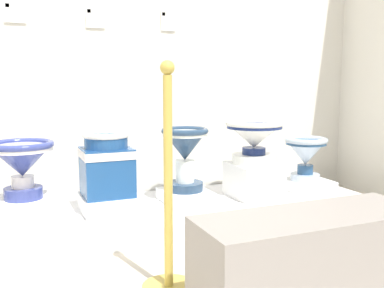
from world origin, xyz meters
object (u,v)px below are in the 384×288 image
plinth_block_central_ornate (108,203)px  stanchion_post_near_left (168,222)px  antique_toilet_central_ornate (107,162)px  plinth_block_leftmost (185,196)px  info_placard_first (15,12)px  antique_toilet_tall_cobalt (22,160)px  info_placard_second (95,17)px  info_placard_third (168,20)px  antique_toilet_leftmost (185,149)px  antique_toilet_pale_glazed (254,136)px  plinth_block_tall_cobalt (24,210)px  plinth_block_slender_white (305,184)px  museum_bench (312,260)px  plinth_block_pale_glazed (253,180)px  antique_toilet_slender_white (306,152)px

plinth_block_central_ornate → stanchion_post_near_left: (0.06, -0.97, 0.15)m
antique_toilet_central_ornate → plinth_block_leftmost: (0.55, 0.03, -0.28)m
info_placard_first → antique_toilet_tall_cobalt: bearing=-92.3°
info_placard_second → stanchion_post_near_left: info_placard_second is taller
antique_toilet_tall_cobalt → info_placard_second: bearing=39.4°
info_placard_first → stanchion_post_near_left: (0.55, -1.40, -1.07)m
plinth_block_central_ornate → info_placard_third: 1.42m
antique_toilet_leftmost → info_placard_first: (-1.04, 0.39, 0.91)m
antique_toilet_leftmost → antique_toilet_pale_glazed: bearing=-8.0°
info_placard_first → antique_toilet_pale_glazed: bearing=-16.6°
info_placard_first → antique_toilet_leftmost: bearing=-20.6°
plinth_block_leftmost → info_placard_first: size_ratio=2.47×
info_placard_first → info_placard_third: size_ratio=0.91×
plinth_block_tall_cobalt → stanchion_post_near_left: bearing=-59.0°
plinth_block_slender_white → plinth_block_tall_cobalt: bearing=-178.7°
plinth_block_leftmost → museum_bench: museum_bench is taller
plinth_block_leftmost → info_placard_third: bearing=86.4°
plinth_block_tall_cobalt → plinth_block_leftmost: 1.06m
plinth_block_tall_cobalt → antique_toilet_tall_cobalt: (0.00, 0.00, 0.30)m
info_placard_third → museum_bench: (0.00, -1.75, -1.20)m
plinth_block_leftmost → plinth_block_pale_glazed: bearing=-8.0°
antique_toilet_leftmost → info_placard_second: info_placard_second is taller
stanchion_post_near_left → antique_toilet_central_ornate: bearing=93.8°
antique_toilet_central_ornate → info_placard_third: info_placard_third is taller
info_placard_third → stanchion_post_near_left: size_ratio=0.14×
antique_toilet_slender_white → stanchion_post_near_left: stanchion_post_near_left is taller
plinth_block_leftmost → stanchion_post_near_left: bearing=-115.8°
plinth_block_leftmost → plinth_block_pale_glazed: (0.51, -0.07, 0.08)m
plinth_block_slender_white → museum_bench: 1.68m
antique_toilet_central_ornate → plinth_block_slender_white: (1.57, 0.02, -0.29)m
antique_toilet_slender_white → stanchion_post_near_left: bearing=-146.4°
antique_toilet_tall_cobalt → antique_toilet_pale_glazed: 1.57m
plinth_block_leftmost → plinth_block_slender_white: plinth_block_leftmost is taller
stanchion_post_near_left → plinth_block_pale_glazed: bearing=43.2°
plinth_block_central_ornate → museum_bench: (0.58, -1.33, 0.03)m
plinth_block_central_ornate → antique_toilet_leftmost: bearing=3.3°
info_placard_first → info_placard_second: (0.52, 0.00, -0.01)m
plinth_block_tall_cobalt → info_placard_third: bearing=22.4°
antique_toilet_tall_cobalt → plinth_block_leftmost: (1.06, 0.05, -0.33)m
plinth_block_pale_glazed → info_placard_first: info_placard_first is taller
antique_toilet_leftmost → museum_bench: antique_toilet_leftmost is taller
info_placard_second → stanchion_post_near_left: size_ratio=0.14×
plinth_block_tall_cobalt → plinth_block_pale_glazed: plinth_block_pale_glazed is taller
antique_toilet_pale_glazed → info_placard_third: bearing=136.3°
plinth_block_central_ornate → antique_toilet_central_ornate: antique_toilet_central_ornate is taller
plinth_block_slender_white → museum_bench: museum_bench is taller
antique_toilet_central_ornate → antique_toilet_pale_glazed: (1.06, -0.04, 0.12)m
museum_bench → antique_toilet_slender_white: bearing=53.9°
plinth_block_leftmost → info_placard_first: 1.67m
plinth_block_pale_glazed → info_placard_first: (-1.55, 0.46, 1.16)m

